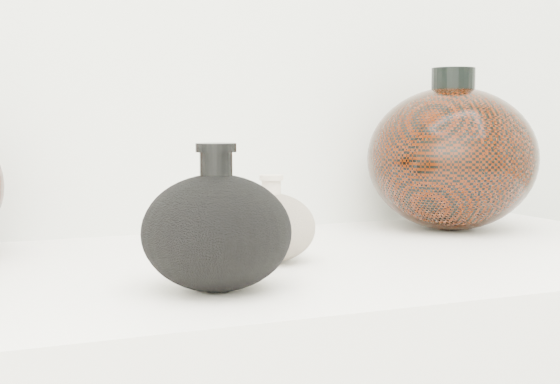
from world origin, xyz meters
name	(u,v)px	position (x,y,z in m)	size (l,w,h in m)	color
black_gourd_vase	(217,231)	(-0.04, 0.82, 0.95)	(0.14, 0.14, 0.13)	black
cream_gourd_vase	(271,227)	(0.06, 0.94, 0.94)	(0.10, 0.10, 0.10)	beige
right_round_pot	(452,158)	(0.39, 1.08, 1.00)	(0.26, 0.26, 0.23)	black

